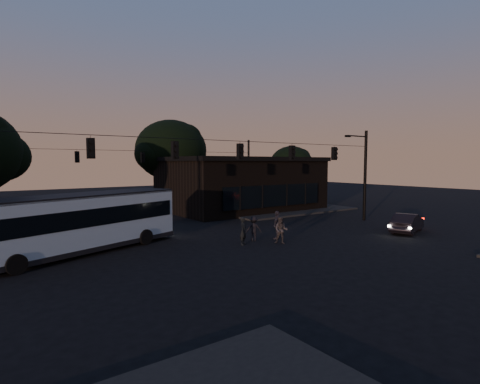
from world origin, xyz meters
TOP-DOWN VIEW (x-y plane):
  - ground at (0.00, 0.00)m, footprint 120.00×120.00m
  - sidewalk_far_right at (12.00, 14.00)m, footprint 14.00×10.00m
  - building at (9.00, 15.97)m, footprint 15.40×10.41m
  - tree_behind at (4.00, 22.00)m, footprint 7.60×7.60m
  - tree_right at (18.00, 18.00)m, footprint 5.20×5.20m
  - signal_rig_near at (0.00, 4.00)m, footprint 26.24×0.30m
  - signal_rig_far at (0.00, 20.00)m, footprint 26.24×0.30m
  - bus at (-9.11, 6.02)m, footprint 11.51×6.20m
  - car at (10.75, -1.10)m, footprint 4.27×2.51m
  - pedestrian_a at (-0.88, 2.47)m, footprint 0.73×0.67m
  - pedestrian_b at (1.16, 1.41)m, footprint 0.98×1.01m
  - pedestrian_c at (1.88, 2.55)m, footprint 1.14×0.89m
  - pedestrian_d at (0.34, 3.01)m, footprint 1.15×0.99m

SIDE VIEW (x-z plane):
  - ground at x=0.00m, z-range 0.00..0.00m
  - sidewalk_far_right at x=12.00m, z-range 0.00..0.15m
  - car at x=10.75m, z-range 0.00..1.33m
  - pedestrian_d at x=0.34m, z-range 0.00..1.54m
  - pedestrian_b at x=1.16m, z-range 0.00..1.64m
  - pedestrian_a at x=-0.88m, z-range 0.00..1.67m
  - pedestrian_c at x=1.88m, z-range 0.00..1.80m
  - bus at x=-9.11m, z-range 0.19..3.37m
  - building at x=9.00m, z-range 0.01..5.41m
  - signal_rig_far at x=0.00m, z-range 0.45..7.95m
  - signal_rig_near at x=0.00m, z-range 0.70..8.20m
  - tree_right at x=18.00m, z-range 1.20..8.06m
  - tree_behind at x=4.00m, z-range 1.48..10.91m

